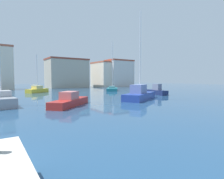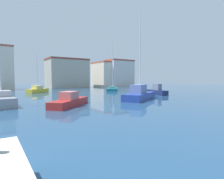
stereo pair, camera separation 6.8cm
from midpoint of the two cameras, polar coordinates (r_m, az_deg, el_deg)
The scene contains 10 objects.
water at distance 30.17m, azimuth -7.05°, elevation -2.08°, with size 160.00×160.00×0.00m, color navy.
sailboat_teal_far_left at distance 44.45m, azimuth 0.17°, elevation 0.27°, with size 6.48×7.73×11.67m.
sailboat_grey_far_right at distance 22.92m, azimuth -31.02°, elevation -2.72°, with size 2.46×7.07×8.87m.
sailboat_yellow_center_channel at distance 40.72m, azimuth -22.04°, elevation -0.07°, with size 4.95×4.29×7.69m.
motorboat_red_mid_harbor at distance 19.82m, azimuth -12.90°, elevation -3.46°, with size 5.69×5.44×1.53m.
motorboat_navy_behind_lamppost at distance 34.02m, azimuth 13.64°, elevation -0.48°, with size 2.10×5.15×1.94m.
sailboat_blue_inner_mooring at distance 25.40m, azimuth 8.56°, elevation -1.46°, with size 7.61×5.71×12.00m.
yacht_club at distance 61.12m, azimuth -13.72°, elevation 4.93°, with size 12.39×8.33×9.18m.
warehouse_block at distance 65.94m, azimuth -2.14°, elevation 4.72°, with size 6.81×9.56×8.74m.
waterfront_apartments at distance 65.89m, azimuth 2.42°, elevation 5.03°, with size 9.20×5.87×9.47m.
Camera 2 is at (1.60, -6.89, 2.87)m, focal length 29.52 mm.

